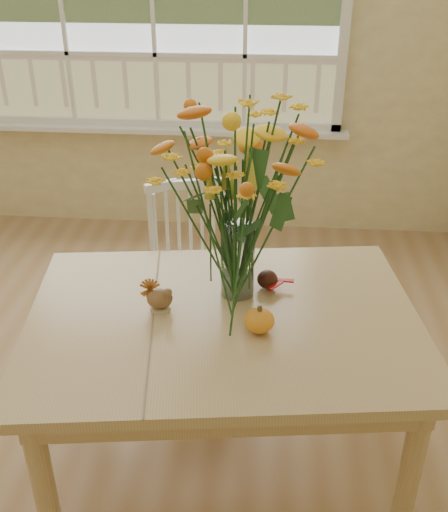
{
  "coord_description": "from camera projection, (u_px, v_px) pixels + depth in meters",
  "views": [
    {
      "loc": [
        0.74,
        -1.52,
        1.86
      ],
      "look_at": [
        0.6,
        0.14,
        0.92
      ],
      "focal_mm": 42.0,
      "sensor_mm": 36.0,
      "label": 1
    }
  ],
  "objects": [
    {
      "name": "floor",
      "position": [
        64.0,
        479.0,
        2.29
      ],
      "size": [
        4.0,
        4.5,
        0.01
      ],
      "primitive_type": "cube",
      "color": "#A47C4F",
      "rests_on": "ground"
    },
    {
      "name": "wall_back",
      "position": [
        154.0,
        19.0,
        3.58
      ],
      "size": [
        4.0,
        0.02,
        2.7
      ],
      "primitive_type": "cube",
      "color": "#CEB983",
      "rests_on": "floor"
    },
    {
      "name": "dining_table",
      "position": [
        223.0,
        338.0,
        2.05
      ],
      "size": [
        1.42,
        1.1,
        0.7
      ],
      "rotation": [
        0.0,
        0.0,
        0.13
      ],
      "color": "tan",
      "rests_on": "floor"
    },
    {
      "name": "windsor_chair",
      "position": [
        194.0,
        266.0,
        2.74
      ],
      "size": [
        0.48,
        0.47,
        0.85
      ],
      "rotation": [
        0.0,
        0.0,
        0.29
      ],
      "color": "white",
      "rests_on": "floor"
    },
    {
      "name": "flower_vase",
      "position": [
        238.0,
        190.0,
        1.94
      ],
      "size": [
        0.55,
        0.55,
        0.66
      ],
      "color": "white",
      "rests_on": "dining_table"
    },
    {
      "name": "pumpkin",
      "position": [
        259.0,
        322.0,
        1.91
      ],
      "size": [
        0.1,
        0.1,
        0.08
      ],
      "primitive_type": "ellipsoid",
      "color": "orange",
      "rests_on": "dining_table"
    },
    {
      "name": "turkey_figurine",
      "position": [
        160.0,
        299.0,
        2.02
      ],
      "size": [
        0.1,
        0.08,
        0.11
      ],
      "rotation": [
        0.0,
        0.0,
        0.15
      ],
      "color": "#CCB78C",
      "rests_on": "dining_table"
    },
    {
      "name": "dark_gourd",
      "position": [
        267.0,
        280.0,
        2.14
      ],
      "size": [
        0.13,
        0.09,
        0.07
      ],
      "color": "#38160F",
      "rests_on": "dining_table"
    }
  ]
}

